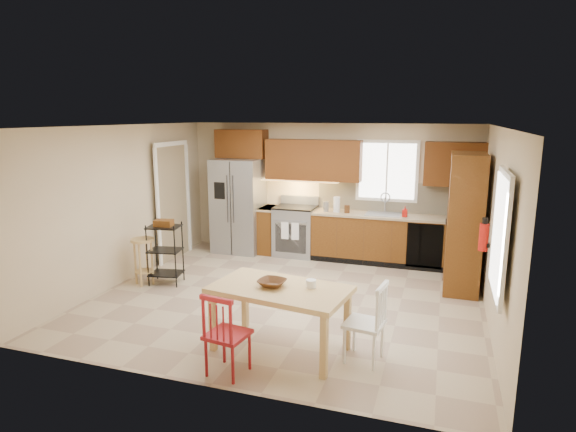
# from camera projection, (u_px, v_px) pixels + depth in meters

# --- Properties ---
(floor) EXTENTS (5.50, 5.50, 0.00)m
(floor) POSITION_uv_depth(u_px,v_px,m) (287.00, 298.00, 7.11)
(floor) COLOR tan
(floor) RESTS_ON ground
(ceiling) EXTENTS (5.50, 5.00, 0.02)m
(ceiling) POSITION_uv_depth(u_px,v_px,m) (287.00, 126.00, 6.59)
(ceiling) COLOR silver
(ceiling) RESTS_ON ground
(wall_back) EXTENTS (5.50, 0.02, 2.50)m
(wall_back) POSITION_uv_depth(u_px,v_px,m) (328.00, 190.00, 9.18)
(wall_back) COLOR #CCB793
(wall_back) RESTS_ON ground
(wall_front) EXTENTS (5.50, 0.02, 2.50)m
(wall_front) POSITION_uv_depth(u_px,v_px,m) (205.00, 267.00, 4.53)
(wall_front) COLOR #CCB793
(wall_front) RESTS_ON ground
(wall_left) EXTENTS (0.02, 5.00, 2.50)m
(wall_left) POSITION_uv_depth(u_px,v_px,m) (124.00, 204.00, 7.68)
(wall_left) COLOR #CCB793
(wall_left) RESTS_ON ground
(wall_right) EXTENTS (0.02, 5.00, 2.50)m
(wall_right) POSITION_uv_depth(u_px,v_px,m) (496.00, 229.00, 6.02)
(wall_right) COLOR #CCB793
(wall_right) RESTS_ON ground
(refrigerator) EXTENTS (0.92, 0.75, 1.82)m
(refrigerator) POSITION_uv_depth(u_px,v_px,m) (239.00, 206.00, 9.41)
(refrigerator) COLOR gray
(refrigerator) RESTS_ON floor
(range_stove) EXTENTS (0.76, 0.63, 0.92)m
(range_stove) POSITION_uv_depth(u_px,v_px,m) (296.00, 231.00, 9.21)
(range_stove) COLOR gray
(range_stove) RESTS_ON floor
(base_cabinet_narrow) EXTENTS (0.30, 0.60, 0.90)m
(base_cabinet_narrow) POSITION_uv_depth(u_px,v_px,m) (269.00, 230.00, 9.40)
(base_cabinet_narrow) COLOR brown
(base_cabinet_narrow) RESTS_ON floor
(base_cabinet_run) EXTENTS (2.92, 0.60, 0.90)m
(base_cabinet_run) POSITION_uv_depth(u_px,v_px,m) (393.00, 239.00, 8.67)
(base_cabinet_run) COLOR brown
(base_cabinet_run) RESTS_ON floor
(dishwasher) EXTENTS (0.60, 0.02, 0.78)m
(dishwasher) POSITION_uv_depth(u_px,v_px,m) (425.00, 246.00, 8.23)
(dishwasher) COLOR black
(dishwasher) RESTS_ON floor
(backsplash) EXTENTS (2.92, 0.03, 0.55)m
(backsplash) POSITION_uv_depth(u_px,v_px,m) (397.00, 197.00, 8.79)
(backsplash) COLOR beige
(backsplash) RESTS_ON wall_back
(upper_over_fridge) EXTENTS (1.00, 0.35, 0.55)m
(upper_over_fridge) POSITION_uv_depth(u_px,v_px,m) (242.00, 144.00, 9.35)
(upper_over_fridge) COLOR #643510
(upper_over_fridge) RESTS_ON wall_back
(upper_left_block) EXTENTS (1.80, 0.35, 0.75)m
(upper_left_block) POSITION_uv_depth(u_px,v_px,m) (313.00, 160.00, 8.97)
(upper_left_block) COLOR #643510
(upper_left_block) RESTS_ON wall_back
(upper_right_block) EXTENTS (1.00, 0.35, 0.75)m
(upper_right_block) POSITION_uv_depth(u_px,v_px,m) (455.00, 164.00, 8.21)
(upper_right_block) COLOR #643510
(upper_right_block) RESTS_ON wall_back
(window_back) EXTENTS (1.12, 0.04, 1.12)m
(window_back) POSITION_uv_depth(u_px,v_px,m) (387.00, 171.00, 8.74)
(window_back) COLOR white
(window_back) RESTS_ON wall_back
(sink) EXTENTS (0.62, 0.46, 0.16)m
(sink) POSITION_uv_depth(u_px,v_px,m) (383.00, 216.00, 8.64)
(sink) COLOR gray
(sink) RESTS_ON base_cabinet_run
(undercab_glow) EXTENTS (1.60, 0.30, 0.01)m
(undercab_glow) POSITION_uv_depth(u_px,v_px,m) (297.00, 180.00, 9.12)
(undercab_glow) COLOR #FFBF66
(undercab_glow) RESTS_ON wall_back
(soap_bottle) EXTENTS (0.09, 0.09, 0.19)m
(soap_bottle) POSITION_uv_depth(u_px,v_px,m) (405.00, 211.00, 8.41)
(soap_bottle) COLOR #BA130C
(soap_bottle) RESTS_ON base_cabinet_run
(paper_towel) EXTENTS (0.12, 0.12, 0.28)m
(paper_towel) POSITION_uv_depth(u_px,v_px,m) (337.00, 204.00, 8.82)
(paper_towel) COLOR white
(paper_towel) RESTS_ON base_cabinet_run
(canister_steel) EXTENTS (0.11, 0.11, 0.18)m
(canister_steel) POSITION_uv_depth(u_px,v_px,m) (326.00, 206.00, 8.89)
(canister_steel) COLOR gray
(canister_steel) RESTS_ON base_cabinet_run
(canister_wood) EXTENTS (0.10, 0.10, 0.14)m
(canister_wood) POSITION_uv_depth(u_px,v_px,m) (347.00, 209.00, 8.74)
(canister_wood) COLOR #522D15
(canister_wood) RESTS_ON base_cabinet_run
(pantry) EXTENTS (0.50, 0.95, 2.10)m
(pantry) POSITION_uv_depth(u_px,v_px,m) (464.00, 223.00, 7.27)
(pantry) COLOR brown
(pantry) RESTS_ON floor
(fire_extinguisher) EXTENTS (0.12, 0.12, 0.36)m
(fire_extinguisher) POSITION_uv_depth(u_px,v_px,m) (484.00, 237.00, 6.22)
(fire_extinguisher) COLOR #BA130C
(fire_extinguisher) RESTS_ON wall_right
(window_right) EXTENTS (0.04, 1.02, 1.32)m
(window_right) POSITION_uv_depth(u_px,v_px,m) (501.00, 235.00, 4.93)
(window_right) COLOR white
(window_right) RESTS_ON wall_right
(doorway) EXTENTS (0.04, 0.95, 2.10)m
(doorway) POSITION_uv_depth(u_px,v_px,m) (172.00, 203.00, 8.91)
(doorway) COLOR #8C7A59
(doorway) RESTS_ON wall_left
(dining_table) EXTENTS (1.64, 1.08, 0.74)m
(dining_table) POSITION_uv_depth(u_px,v_px,m) (280.00, 319.00, 5.47)
(dining_table) COLOR tan
(dining_table) RESTS_ON floor
(chair_red) EXTENTS (0.48, 0.48, 0.90)m
(chair_red) POSITION_uv_depth(u_px,v_px,m) (228.00, 333.00, 4.96)
(chair_red) COLOR maroon
(chair_red) RESTS_ON floor
(chair_white) EXTENTS (0.48, 0.48, 0.90)m
(chair_white) POSITION_uv_depth(u_px,v_px,m) (364.00, 322.00, 5.22)
(chair_white) COLOR white
(chair_white) RESTS_ON floor
(table_bowl) EXTENTS (0.35, 0.35, 0.08)m
(table_bowl) POSITION_uv_depth(u_px,v_px,m) (272.00, 287.00, 5.42)
(table_bowl) COLOR #522D15
(table_bowl) RESTS_ON dining_table
(table_jar) EXTENTS (0.12, 0.12, 0.13)m
(table_jar) POSITION_uv_depth(u_px,v_px,m) (311.00, 285.00, 5.38)
(table_jar) COLOR white
(table_jar) RESTS_ON dining_table
(bar_stool) EXTENTS (0.39, 0.39, 0.75)m
(bar_stool) POSITION_uv_depth(u_px,v_px,m) (144.00, 262.00, 7.62)
(bar_stool) COLOR tan
(bar_stool) RESTS_ON floor
(utility_cart) EXTENTS (0.55, 0.47, 0.99)m
(utility_cart) POSITION_uv_depth(u_px,v_px,m) (165.00, 254.00, 7.63)
(utility_cart) COLOR black
(utility_cart) RESTS_ON floor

